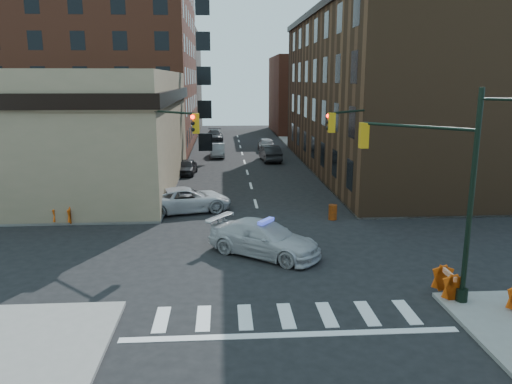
{
  "coord_description": "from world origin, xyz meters",
  "views": [
    {
      "loc": [
        -2.21,
        -23.4,
        8.41
      ],
      "look_at": [
        -0.38,
        3.99,
        2.2
      ],
      "focal_mm": 35.0,
      "sensor_mm": 36.0,
      "label": 1
    }
  ],
  "objects": [
    {
      "name": "parked_car_wdeep",
      "position": [
        -3.32,
        46.06,
        0.8
      ],
      "size": [
        2.35,
        5.55,
        1.6
      ],
      "primitive_type": "imported",
      "rotation": [
        0.0,
        0.0,
        0.02
      ],
      "color": "black",
      "rests_on": "ground"
    },
    {
      "name": "signal_pole_se",
      "position": [
        6.04,
        -5.52,
        4.61
      ],
      "size": [
        5.4,
        5.27,
        8.0
      ],
      "rotation": [
        0.0,
        0.0,
        2.36
      ],
      "color": "black",
      "rests_on": "sidewalk_se"
    },
    {
      "name": "pedestrian_c",
      "position": [
        -11.94,
        9.91,
        0.99
      ],
      "size": [
        0.94,
        1.01,
        1.67
      ],
      "primitive_type": "imported",
      "rotation": [
        0.0,
        0.0,
        0.88
      ],
      "color": "#1E212D",
      "rests_on": "sidewalk_nw"
    },
    {
      "name": "parked_car_wnear",
      "position": [
        -5.5,
        21.37,
        0.67
      ],
      "size": [
        1.93,
        4.07,
        1.34
      ],
      "primitive_type": "imported",
      "rotation": [
        0.0,
        0.0,
        -0.09
      ],
      "color": "black",
      "rests_on": "ground"
    },
    {
      "name": "pedestrian_b",
      "position": [
        -12.42,
        6.89,
        1.16
      ],
      "size": [
        1.08,
        0.9,
        2.01
      ],
      "primitive_type": "imported",
      "rotation": [
        0.0,
        0.0,
        0.15
      ],
      "color": "black",
      "rests_on": "sidewalk_nw"
    },
    {
      "name": "apartment_block",
      "position": [
        -18.5,
        40.0,
        12.0
      ],
      "size": [
        25.0,
        25.0,
        24.0
      ],
      "primitive_type": "cube",
      "color": "brown",
      "rests_on": "ground"
    },
    {
      "name": "ground",
      "position": [
        0.0,
        0.0,
        0.0
      ],
      "size": [
        140.0,
        140.0,
        0.0
      ],
      "primitive_type": "plane",
      "color": "black",
      "rests_on": "ground"
    },
    {
      "name": "parked_car_efar",
      "position": [
        3.01,
        36.42,
        0.8
      ],
      "size": [
        1.95,
        4.71,
        1.59
      ],
      "primitive_type": "imported",
      "rotation": [
        0.0,
        0.0,
        3.13
      ],
      "color": "#9A9CA3",
      "rests_on": "ground"
    },
    {
      "name": "barricade_nw_b",
      "position": [
        -11.65,
        5.7,
        0.6
      ],
      "size": [
        1.3,
        0.82,
        0.91
      ],
      "primitive_type": null,
      "rotation": [
        0.0,
        0.0,
        -0.19
      ],
      "color": "#DD580A",
      "rests_on": "sidewalk_nw"
    },
    {
      "name": "commercial_row_ne",
      "position": [
        13.0,
        22.5,
        7.0
      ],
      "size": [
        14.0,
        34.0,
        14.0
      ],
      "primitive_type": "cube",
      "color": "#48301D",
      "rests_on": "ground"
    },
    {
      "name": "tree_ne_near",
      "position": [
        7.5,
        26.0,
        3.49
      ],
      "size": [
        3.0,
        3.0,
        4.85
      ],
      "color": "black",
      "rests_on": "sidewalk_ne"
    },
    {
      "name": "sidewalk_nw",
      "position": [
        -23.0,
        32.75,
        0.07
      ],
      "size": [
        34.0,
        54.5,
        0.15
      ],
      "primitive_type": "cube",
      "color": "gray",
      "rests_on": "ground"
    },
    {
      "name": "parked_car_wfar",
      "position": [
        -2.82,
        31.69,
        0.73
      ],
      "size": [
        1.59,
        4.44,
        1.46
      ],
      "primitive_type": "imported",
      "rotation": [
        0.0,
        0.0,
        0.01
      ],
      "color": "gray",
      "rests_on": "ground"
    },
    {
      "name": "bank_building",
      "position": [
        -17.0,
        16.5,
        4.5
      ],
      "size": [
        22.0,
        22.0,
        9.0
      ],
      "primitive_type": "cube",
      "color": "#937D60",
      "rests_on": "ground"
    },
    {
      "name": "filler_nw",
      "position": [
        -16.0,
        62.0,
        8.0
      ],
      "size": [
        20.0,
        18.0,
        16.0
      ],
      "primitive_type": "cube",
      "color": "brown",
      "rests_on": "ground"
    },
    {
      "name": "pedestrian_a",
      "position": [
        -8.6,
        6.0,
        0.98
      ],
      "size": [
        0.69,
        0.54,
        1.67
      ],
      "primitive_type": "imported",
      "rotation": [
        0.0,
        0.0,
        -0.26
      ],
      "color": "black",
      "rests_on": "sidewalk_nw"
    },
    {
      "name": "signal_pole_nw",
      "position": [
        -5.85,
        5.34,
        4.34
      ],
      "size": [
        3.58,
        3.67,
        8.0
      ],
      "rotation": [
        0.0,
        0.0,
        -0.79
      ],
      "color": "black",
      "rests_on": "sidewalk_nw"
    },
    {
      "name": "parked_car_enear",
      "position": [
        2.73,
        28.32,
        0.82
      ],
      "size": [
        2.11,
        5.11,
        1.64
      ],
      "primitive_type": "imported",
      "rotation": [
        0.0,
        0.0,
        3.22
      ],
      "color": "black",
      "rests_on": "ground"
    },
    {
      "name": "tree_ne_far",
      "position": [
        7.5,
        34.0,
        3.49
      ],
      "size": [
        3.0,
        3.0,
        4.85
      ],
      "color": "black",
      "rests_on": "sidewalk_ne"
    },
    {
      "name": "barrel_road",
      "position": [
        4.45,
        5.74,
        0.46
      ],
      "size": [
        0.6,
        0.6,
        0.93
      ],
      "primitive_type": "cylinder",
      "rotation": [
        0.0,
        0.0,
        0.19
      ],
      "color": "#C15109",
      "rests_on": "ground"
    },
    {
      "name": "barrel_bank",
      "position": [
        -5.5,
        8.15,
        0.56
      ],
      "size": [
        0.71,
        0.71,
        1.11
      ],
      "primitive_type": "cylinder",
      "rotation": [
        0.0,
        0.0,
        -0.16
      ],
      "color": "#EC450B",
      "rests_on": "ground"
    },
    {
      "name": "filler_ne",
      "position": [
        14.0,
        58.0,
        6.0
      ],
      "size": [
        16.0,
        16.0,
        12.0
      ],
      "primitive_type": "cube",
      "color": "brown",
      "rests_on": "ground"
    },
    {
      "name": "signal_pole_ne",
      "position": [
        5.84,
        5.35,
        4.34
      ],
      "size": [
        3.67,
        3.58,
        8.0
      ],
      "rotation": [
        0.0,
        0.0,
        -2.36
      ],
      "color": "black",
      "rests_on": "sidewalk_ne"
    },
    {
      "name": "barricade_nw_a",
      "position": [
        -6.5,
        8.0,
        0.57
      ],
      "size": [
        1.15,
        0.61,
        0.85
      ],
      "primitive_type": null,
      "rotation": [
        0.0,
        0.0,
        -0.04
      ],
      "color": "#DB4C0A",
      "rests_on": "sidewalk_nw"
    },
    {
      "name": "barricade_se_a",
      "position": [
        6.5,
        -5.7,
        0.64
      ],
      "size": [
        0.67,
        1.31,
        0.98
      ],
      "primitive_type": null,
      "rotation": [
        0.0,
        0.0,
        1.56
      ],
      "color": "red",
      "rests_on": "sidewalk_se"
    },
    {
      "name": "police_car",
      "position": [
        -0.26,
        -0.29,
        0.83
      ],
      "size": [
        6.02,
        5.27,
        1.67
      ],
      "primitive_type": "imported",
      "rotation": [
        0.0,
        0.0,
        0.94
      ],
      "color": "#BBBABF",
      "rests_on": "ground"
    },
    {
      "name": "sidewalk_ne",
      "position": [
        23.0,
        32.75,
        0.07
      ],
      "size": [
        34.0,
        54.5,
        0.15
      ],
      "primitive_type": "cube",
      "color": "gray",
      "rests_on": "ground"
    },
    {
      "name": "pickup",
      "position": [
        -4.6,
        8.22,
        0.8
      ],
      "size": [
        6.25,
        4.04,
        1.6
      ],
      "primitive_type": "imported",
      "rotation": [
        0.0,
        0.0,
        1.83
      ],
      "color": "#BBBCC0",
      "rests_on": "ground"
    }
  ]
}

